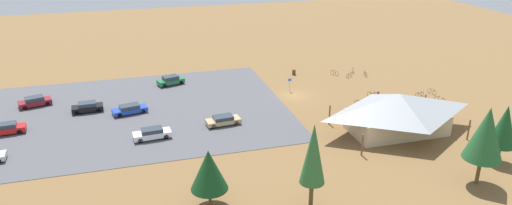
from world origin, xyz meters
TOP-DOWN VIEW (x-y plane):
  - ground at (0.00, 0.00)m, footprint 160.00×160.00m
  - parking_lot_asphalt at (23.64, 0.14)m, footprint 41.55×31.33m
  - bike_pavilion at (-7.87, 15.86)m, footprint 14.99×9.52m
  - trash_bin at (-3.34, -9.47)m, footprint 0.60×0.60m
  - lot_sign at (0.19, -1.91)m, footprint 0.56×0.08m
  - pine_east at (-14.44, 26.16)m, footprint 2.95×2.95m
  - pine_mideast at (8.91, 28.21)m, footprint 2.40×2.40m
  - pine_midwest at (18.15, 25.56)m, footprint 3.56×3.56m
  - pine_far_west at (-9.10, 29.26)m, footprint 3.84×3.84m
  - bicycle_red_trailside at (-14.94, -5.30)m, footprint 0.48×1.68m
  - bicycle_yellow_lone_east at (-20.66, 5.39)m, footprint 0.54×1.68m
  - bicycle_purple_edge_south at (-18.22, 5.72)m, footprint 1.72×0.50m
  - bicycle_silver_lone_west at (-19.71, 8.66)m, footprint 0.84×1.55m
  - bicycle_white_near_sign at (-13.66, -7.44)m, footprint 0.81×1.60m
  - bicycle_teal_yard_right at (-12.00, -5.56)m, footprint 1.49×0.95m
  - bicycle_black_edge_north at (-11.25, 3.87)m, footprint 1.58×0.78m
  - bicycle_green_yard_front at (-7.84, 6.27)m, footprint 1.28×1.04m
  - bicycle_orange_front_row at (-10.07, -7.36)m, footprint 0.97×1.41m
  - car_maroon_end_stall at (37.88, -6.22)m, footprint 4.73×3.01m
  - car_blue_far_end at (24.74, 0.40)m, footprint 4.97×2.75m
  - car_red_back_corner at (40.08, 2.83)m, footprint 4.78×2.18m
  - car_green_mid_lot at (17.87, -10.12)m, footprint 4.61×3.02m
  - car_white_aisle_side at (22.35, 9.36)m, footprint 4.74×2.11m
  - car_black_inner_stall at (30.44, -1.90)m, footprint 4.32×2.07m
  - car_tan_by_curb at (12.98, 7.69)m, footprint 4.68×2.29m
  - visitor_at_bikes at (-10.96, 5.81)m, footprint 0.38×0.36m

SIDE VIEW (x-z plane):
  - ground at x=0.00m, z-range 0.00..0.00m
  - parking_lot_asphalt at x=23.64m, z-range 0.00..0.05m
  - bicycle_green_yard_front at x=-7.84m, z-range -0.02..0.72m
  - bicycle_purple_edge_south at x=-18.22m, z-range -0.02..0.72m
  - bicycle_red_trailside at x=-14.94m, z-range -0.04..0.74m
  - bicycle_teal_yard_right at x=-12.00m, z-range -0.06..0.79m
  - bicycle_orange_front_row at x=-10.07m, z-range -0.04..0.81m
  - bicycle_black_edge_north at x=-11.25m, z-range -0.02..0.80m
  - bicycle_yellow_lone_east at x=-20.66m, z-range -0.02..0.80m
  - bicycle_silver_lone_west at x=-19.71m, z-range -0.04..0.83m
  - bicycle_white_near_sign at x=-13.66m, z-range -0.04..0.84m
  - trash_bin at x=-3.34m, z-range 0.00..0.90m
  - car_tan_by_curb at x=12.98m, z-range 0.06..1.30m
  - car_blue_far_end at x=24.74m, z-range 0.06..1.33m
  - car_white_aisle_side at x=22.35m, z-range 0.05..1.41m
  - car_black_inner_stall at x=30.44m, z-range 0.05..1.44m
  - car_red_back_corner at x=40.08m, z-range 0.05..1.44m
  - car_maroon_end_stall at x=37.88m, z-range 0.05..1.46m
  - car_green_mid_lot at x=17.87m, z-range 0.04..1.51m
  - visitor_at_bikes at x=-10.96m, z-range 0.04..1.78m
  - lot_sign at x=0.19m, z-range 0.31..2.51m
  - bike_pavilion at x=-7.87m, z-range 0.41..5.58m
  - pine_midwest at x=18.15m, z-range 0.94..6.88m
  - pine_east at x=-14.44m, z-range 1.04..7.95m
  - pine_mideast at x=8.91m, z-range 1.25..9.84m
  - pine_far_west at x=-9.10m, z-range 1.46..10.00m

